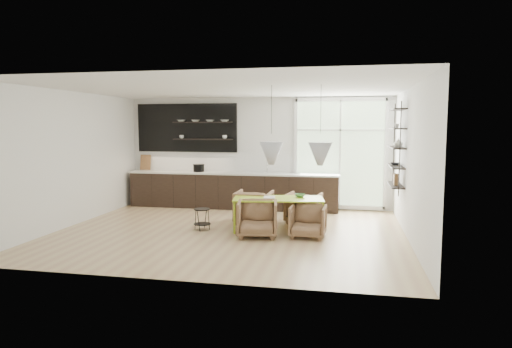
% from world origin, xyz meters
% --- Properties ---
extents(room, '(7.02, 6.01, 2.91)m').
position_xyz_m(room, '(0.58, 1.10, 1.46)').
color(room, '#CEB280').
rests_on(room, ground).
extents(kitchen_run, '(5.54, 0.69, 2.75)m').
position_xyz_m(kitchen_run, '(-0.69, 2.69, 0.60)').
color(kitchen_run, black).
rests_on(kitchen_run, ground).
extents(right_shelving, '(0.26, 1.22, 1.90)m').
position_xyz_m(right_shelving, '(3.36, 1.17, 1.65)').
color(right_shelving, black).
rests_on(right_shelving, ground).
extents(dining_table, '(1.95, 1.09, 0.67)m').
position_xyz_m(dining_table, '(0.96, 0.37, 0.63)').
color(dining_table, '#A8CB23').
rests_on(dining_table, ground).
extents(armchair_back_left, '(0.79, 0.81, 0.73)m').
position_xyz_m(armchair_back_left, '(0.32, 0.94, 0.37)').
color(armchair_back_left, brown).
rests_on(armchair_back_left, ground).
extents(armchair_back_right, '(0.83, 0.85, 0.68)m').
position_xyz_m(armchair_back_right, '(1.40, 1.22, 0.34)').
color(armchair_back_right, brown).
rests_on(armchair_back_right, ground).
extents(armchair_front_left, '(0.87, 0.89, 0.71)m').
position_xyz_m(armchair_front_left, '(0.64, -0.27, 0.36)').
color(armchair_front_left, brown).
rests_on(armchair_front_left, ground).
extents(armchair_front_right, '(0.70, 0.72, 0.63)m').
position_xyz_m(armchair_front_right, '(1.61, -0.12, 0.32)').
color(armchair_front_right, brown).
rests_on(armchair_front_right, ground).
extents(wire_stool, '(0.35, 0.35, 0.45)m').
position_xyz_m(wire_stool, '(-0.60, 0.08, 0.29)').
color(wire_stool, black).
rests_on(wire_stool, ground).
extents(table_book, '(0.28, 0.35, 0.03)m').
position_xyz_m(table_book, '(0.66, 0.29, 0.69)').
color(table_book, white).
rests_on(table_book, dining_table).
extents(table_bowl, '(0.28, 0.28, 0.07)m').
position_xyz_m(table_bowl, '(1.38, 0.59, 0.71)').
color(table_bowl, '#497D47').
rests_on(table_bowl, dining_table).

